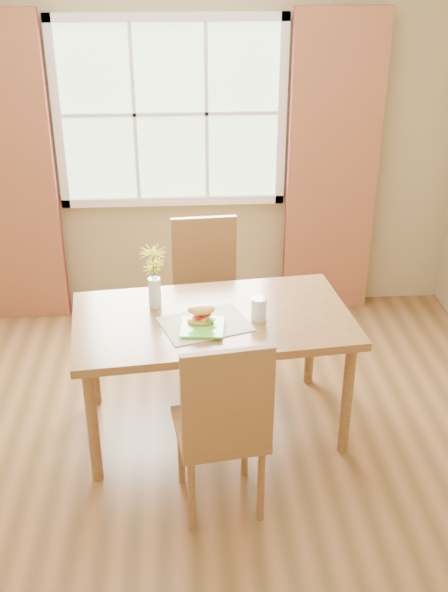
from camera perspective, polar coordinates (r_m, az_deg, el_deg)
name	(u,v)px	position (r m, az deg, el deg)	size (l,w,h in m)	color
room	(170,233)	(3.24, -4.43, 5.16)	(4.24, 3.84, 2.74)	brown
window	(171,114)	(4.99, -4.42, 14.74)	(1.62, 0.06, 1.32)	#AEDAA5
curtain_left	(8,177)	(5.15, -17.35, 9.38)	(0.65, 0.08, 2.20)	maroon
curtain_right	(332,170)	(5.12, 8.91, 10.20)	(0.65, 0.08, 2.20)	maroon
dining_table	(213,328)	(3.82, -0.94, -2.69)	(1.59, 1.01, 0.74)	olive
chair_near	(223,423)	(3.29, -0.07, -10.42)	(0.47, 0.47, 1.01)	brown
chair_far	(206,289)	(4.49, -1.47, 0.58)	(0.45, 0.45, 1.01)	brown
placemat	(205,324)	(3.70, -1.56, -2.33)	(0.45, 0.33, 0.01)	beige
plate	(202,328)	(3.64, -1.79, -2.68)	(0.22, 0.22, 0.01)	#69E338
croissant_sandwich	(201,315)	(3.65, -1.89, -1.55)	(0.16, 0.11, 0.11)	#E1B94C
water_glass	(259,309)	(3.73, 2.89, -1.10)	(0.08, 0.08, 0.13)	silver
flower_vase	(154,272)	(3.81, -5.81, 2.00)	(0.14, 0.14, 0.36)	silver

